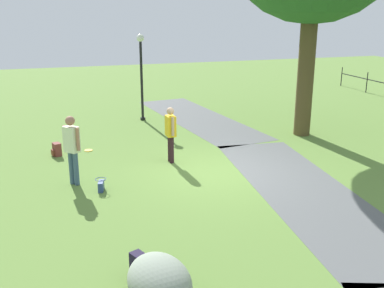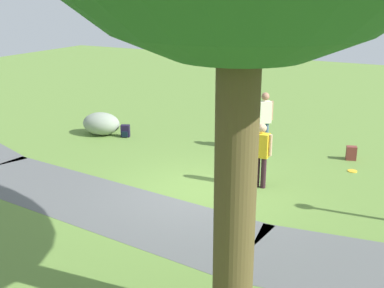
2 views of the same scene
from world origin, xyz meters
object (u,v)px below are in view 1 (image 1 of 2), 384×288
Objects in this scene: frisbee_on_grass at (88,150)px; lamp_post at (141,68)px; man_near_boulder at (171,131)px; handbag_on_grass at (101,185)px; lawn_boulder at (159,282)px; woman_with_handbag at (72,145)px; backpack_by_boulder at (139,264)px; spare_backpack_on_lawn at (57,150)px.

lamp_post is at bearing 144.88° from frisbee_on_grass.
handbag_on_grass is (1.57, -2.19, -0.80)m from man_near_boulder.
lawn_boulder is 4.77m from handbag_on_grass.
lamp_post is 4.70m from frisbee_on_grass.
woman_with_handbag is at bearing -170.04° from lawn_boulder.
backpack_by_boulder and spare_backpack_on_lawn have the same top height.
lawn_boulder is at bearing 9.96° from woman_with_handbag.
woman_with_handbag reaches higher than frisbee_on_grass.
woman_with_handbag is (-5.38, -0.94, 0.67)m from lawn_boulder.
frisbee_on_grass is (-8.12, -0.37, -0.37)m from lawn_boulder.
frisbee_on_grass is at bearing -129.27° from man_near_boulder.
woman_with_handbag is 5.26× the size of handbag_on_grass.
handbag_on_grass reaches higher than frisbee_on_grass.
lawn_boulder reaches higher than spare_backpack_on_lawn.
lamp_post is 1.87× the size of woman_with_handbag.
woman_with_handbag is 2.94m from man_near_boulder.
lawn_boulder is at bearing 4.24° from handbag_on_grass.
spare_backpack_on_lawn is at bearing -76.45° from frisbee_on_grass.
woman_with_handbag is at bearing 8.59° from spare_backpack_on_lawn.
lawn_boulder is 3.51× the size of spare_backpack_on_lawn.
backpack_by_boulder is 1.00× the size of spare_backpack_on_lawn.
lamp_post is at bearing 177.57° from man_near_boulder.
spare_backpack_on_lawn is (3.68, -3.38, -1.87)m from lamp_post.
woman_with_handbag is 7.06× the size of frisbee_on_grass.
spare_backpack_on_lawn is (-3.14, -0.97, 0.05)m from handbag_on_grass.
backpack_by_boulder is at bearing -11.64° from lamp_post.
spare_backpack_on_lawn is at bearing -170.48° from lawn_boulder.
woman_with_handbag is 1.25m from handbag_on_grass.
lawn_boulder is (11.58, -2.06, -1.69)m from lamp_post.
lamp_post is 2.37× the size of lawn_boulder.
backpack_by_boulder is at bearing 3.00° from handbag_on_grass.
woman_with_handbag is at bearing -11.80° from frisbee_on_grass.
lamp_post reaches higher than lawn_boulder.
lamp_post is 5.38m from man_near_boulder.
backpack_by_boulder is 1.58× the size of frisbee_on_grass.
lawn_boulder is 8.00m from spare_backpack_on_lawn.
lamp_post reaches higher than backpack_by_boulder.
woman_with_handbag reaches higher than lawn_boulder.
handbag_on_grass is 3.29m from spare_backpack_on_lawn.
man_near_boulder is 4.06× the size of backpack_by_boulder.
man_near_boulder is at bearing 50.73° from frisbee_on_grass.
lamp_post is 9.82× the size of handbag_on_grass.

